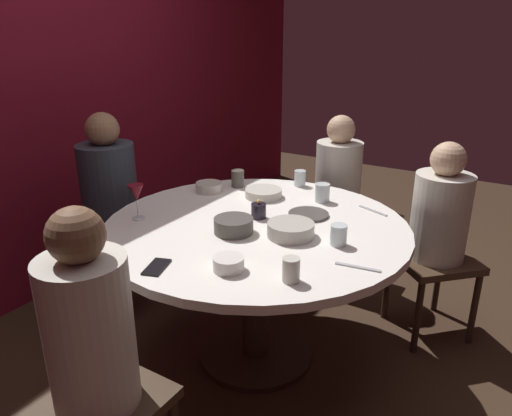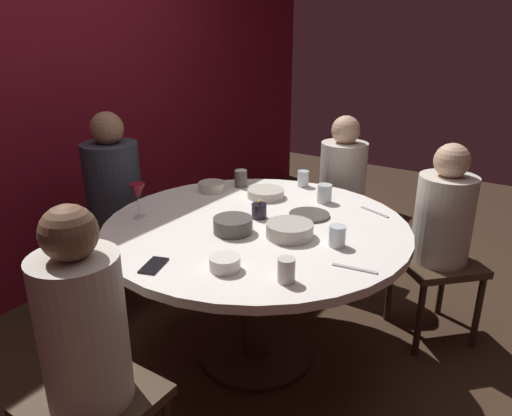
{
  "view_description": "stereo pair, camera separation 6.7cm",
  "coord_description": "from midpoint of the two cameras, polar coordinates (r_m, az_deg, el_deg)",
  "views": [
    {
      "loc": [
        -1.82,
        -1.13,
        1.64
      ],
      "look_at": [
        0.0,
        0.0,
        0.84
      ],
      "focal_mm": 33.78,
      "sensor_mm": 36.0,
      "label": 1
    },
    {
      "loc": [
        -1.79,
        -1.18,
        1.64
      ],
      "look_at": [
        0.0,
        0.0,
        0.84
      ],
      "focal_mm": 33.78,
      "sensor_mm": 36.0,
      "label": 2
    }
  ],
  "objects": [
    {
      "name": "fork_near_plate",
      "position": [
        2.54,
        14.6,
        -0.47
      ],
      "size": [
        0.08,
        0.17,
        0.01
      ],
      "primitive_type": "cube",
      "rotation": [
        0.0,
        0.0,
        -0.39
      ],
      "color": "#B7B7BC",
      "rests_on": "dining_table"
    },
    {
      "name": "cup_near_candle",
      "position": [
        1.79,
        4.69,
        -7.35
      ],
      "size": [
        0.07,
        0.07,
        0.09
      ],
      "primitive_type": "cylinder",
      "color": "beige",
      "rests_on": "dining_table"
    },
    {
      "name": "seated_diner_front_right",
      "position": [
        2.73,
        21.92,
        -1.52
      ],
      "size": [
        0.57,
        0.57,
        1.11
      ],
      "rotation": [
        0.0,
        0.0,
        2.36
      ],
      "color": "#3F2D1E",
      "rests_on": "ground"
    },
    {
      "name": "cup_by_left_diner",
      "position": [
        2.85,
        -1.14,
        3.53
      ],
      "size": [
        0.08,
        0.08,
        0.1
      ],
      "primitive_type": "cylinder",
      "color": "#4C4742",
      "rests_on": "dining_table"
    },
    {
      "name": "seated_diner_right",
      "position": [
        3.2,
        10.79,
        3.03
      ],
      "size": [
        0.4,
        0.4,
        1.13
      ],
      "rotation": [
        0.0,
        0.0,
        3.14
      ],
      "color": "#3F2D1E",
      "rests_on": "ground"
    },
    {
      "name": "cup_far_edge",
      "position": [
        2.87,
        6.27,
        3.48
      ],
      "size": [
        0.07,
        0.07,
        0.09
      ],
      "primitive_type": "cylinder",
      "color": "silver",
      "rests_on": "dining_table"
    },
    {
      "name": "dinner_plate",
      "position": [
        2.42,
        7.11,
        -0.82
      ],
      "size": [
        0.2,
        0.2,
        0.01
      ],
      "primitive_type": "cylinder",
      "color": "#4C4742",
      "rests_on": "dining_table"
    },
    {
      "name": "bowl_serving_large",
      "position": [
        2.67,
        1.87,
        1.76
      ],
      "size": [
        0.2,
        0.2,
        0.05
      ],
      "primitive_type": "cylinder",
      "color": "beige",
      "rests_on": "dining_table"
    },
    {
      "name": "candle_holder",
      "position": [
        2.37,
        1.17,
        -0.33
      ],
      "size": [
        0.07,
        0.07,
        0.1
      ],
      "color": "black",
      "rests_on": "dining_table"
    },
    {
      "name": "seated_diner_left",
      "position": [
        1.68,
        -18.59,
        -14.19
      ],
      "size": [
        0.4,
        0.4,
        1.16
      ],
      "rotation": [
        0.0,
        0.0,
        6.28
      ],
      "color": "#3F2D1E",
      "rests_on": "ground"
    },
    {
      "name": "seated_diner_back",
      "position": [
        2.96,
        -15.89,
        1.98
      ],
      "size": [
        0.4,
        0.4,
        1.21
      ],
      "rotation": [
        0.0,
        0.0,
        4.71
      ],
      "color": "#3F2D1E",
      "rests_on": "ground"
    },
    {
      "name": "knife_near_plate",
      "position": [
        1.94,
        12.58,
        -7.02
      ],
      "size": [
        0.04,
        0.18,
        0.01
      ],
      "primitive_type": "cube",
      "rotation": [
        0.0,
        0.0,
        0.14
      ],
      "color": "#B7B7BC",
      "rests_on": "dining_table"
    },
    {
      "name": "back_wall",
      "position": [
        3.28,
        -23.36,
        12.93
      ],
      "size": [
        6.0,
        0.1,
        2.6
      ],
      "primitive_type": "cube",
      "color": "maroon",
      "rests_on": "ground"
    },
    {
      "name": "cup_center_front",
      "position": [
        2.62,
        8.83,
        1.72
      ],
      "size": [
        0.08,
        0.08,
        0.1
      ],
      "primitive_type": "cylinder",
      "color": "silver",
      "rests_on": "dining_table"
    },
    {
      "name": "bowl_rice_portion",
      "position": [
        2.21,
        -1.89,
        -2.05
      ],
      "size": [
        0.18,
        0.18,
        0.07
      ],
      "primitive_type": "cylinder",
      "color": "#4C4742",
      "rests_on": "dining_table"
    },
    {
      "name": "dining_table",
      "position": [
        2.37,
        0.81,
        -4.95
      ],
      "size": [
        1.47,
        1.47,
        0.76
      ],
      "color": "white",
      "rests_on": "ground"
    },
    {
      "name": "bowl_small_white",
      "position": [
        1.88,
        -2.7,
        -6.56
      ],
      "size": [
        0.12,
        0.12,
        0.05
      ],
      "primitive_type": "cylinder",
      "color": "silver",
      "rests_on": "dining_table"
    },
    {
      "name": "bowl_sauce_side",
      "position": [
        2.78,
        -4.57,
        2.53
      ],
      "size": [
        0.15,
        0.15,
        0.05
      ],
      "primitive_type": "cylinder",
      "color": "beige",
      "rests_on": "dining_table"
    },
    {
      "name": "ground_plane",
      "position": [
        2.7,
        0.74,
        -16.92
      ],
      "size": [
        8.0,
        8.0,
        0.0
      ],
      "primitive_type": "plane",
      "color": "#382619"
    },
    {
      "name": "cell_phone",
      "position": [
        1.95,
        -11.06,
        -6.7
      ],
      "size": [
        0.16,
        0.11,
        0.01
      ],
      "primitive_type": "cube",
      "rotation": [
        0.0,
        0.0,
        5.04
      ],
      "color": "black",
      "rests_on": "dining_table"
    },
    {
      "name": "cup_by_right_diner",
      "position": [
        2.1,
        10.5,
        -3.29
      ],
      "size": [
        0.07,
        0.07,
        0.09
      ],
      "primitive_type": "cylinder",
      "color": "silver",
      "rests_on": "dining_table"
    },
    {
      "name": "bowl_salad_center",
      "position": [
        2.17,
        4.89,
        -2.62
      ],
      "size": [
        0.21,
        0.21,
        0.07
      ],
      "primitive_type": "cylinder",
      "color": "#B2ADA3",
      "rests_on": "dining_table"
    },
    {
      "name": "wine_glass",
      "position": [
        2.41,
        -13.06,
        1.75
      ],
      "size": [
        0.08,
        0.08,
        0.18
      ],
      "color": "silver",
      "rests_on": "dining_table"
    }
  ]
}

